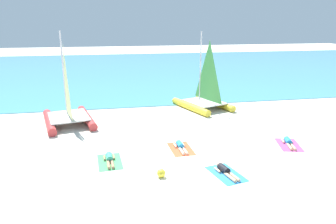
# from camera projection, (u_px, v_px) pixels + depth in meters

# --- Properties ---
(ground_plane) EXTENTS (120.00, 120.00, 0.00)m
(ground_plane) POSITION_uv_depth(u_px,v_px,m) (155.00, 108.00, 24.22)
(ground_plane) COLOR silver
(ocean_water) EXTENTS (120.00, 40.00, 0.05)m
(ocean_water) POSITION_uv_depth(u_px,v_px,m) (133.00, 69.00, 43.43)
(ocean_water) COLOR #4C9EB7
(ocean_water) RESTS_ON ground
(sailboat_yellow) EXTENTS (4.10, 5.05, 5.69)m
(sailboat_yellow) POSITION_uv_depth(u_px,v_px,m) (204.00, 97.00, 23.92)
(sailboat_yellow) COLOR yellow
(sailboat_yellow) RESTS_ON ground
(sailboat_red) EXTENTS (3.79, 5.00, 5.83)m
(sailboat_red) POSITION_uv_depth(u_px,v_px,m) (68.00, 111.00, 20.26)
(sailboat_red) COLOR #CC3838
(sailboat_red) RESTS_ON ground
(towel_leftmost) EXTENTS (1.22, 1.97, 0.01)m
(towel_leftmost) POSITION_uv_depth(u_px,v_px,m) (110.00, 162.00, 15.02)
(towel_leftmost) COLOR #4CB266
(towel_leftmost) RESTS_ON ground
(sunbather_leftmost) EXTENTS (0.57, 1.57, 0.30)m
(sunbather_leftmost) POSITION_uv_depth(u_px,v_px,m) (110.00, 159.00, 15.04)
(sunbather_leftmost) COLOR #3FB28C
(sunbather_leftmost) RESTS_ON towel_leftmost
(towel_center_left) EXTENTS (1.17, 1.94, 0.01)m
(towel_center_left) POSITION_uv_depth(u_px,v_px,m) (181.00, 149.00, 16.53)
(towel_center_left) COLOR #EA5933
(towel_center_left) RESTS_ON ground
(sunbather_center_left) EXTENTS (0.56, 1.56, 0.30)m
(sunbather_center_left) POSITION_uv_depth(u_px,v_px,m) (181.00, 146.00, 16.55)
(sunbather_center_left) COLOR #268CCC
(sunbather_center_left) RESTS_ON towel_center_left
(towel_center_right) EXTENTS (1.48, 2.09, 0.01)m
(towel_center_right) POSITION_uv_depth(u_px,v_px,m) (226.00, 174.00, 13.84)
(towel_center_right) COLOR #338CD8
(towel_center_right) RESTS_ON ground
(sunbather_center_right) EXTENTS (0.72, 1.56, 0.30)m
(sunbather_center_right) POSITION_uv_depth(u_px,v_px,m) (225.00, 171.00, 13.86)
(sunbather_center_right) COLOR black
(sunbather_center_right) RESTS_ON towel_center_right
(towel_rightmost) EXTENTS (1.56, 2.12, 0.01)m
(towel_rightmost) POSITION_uv_depth(u_px,v_px,m) (289.00, 145.00, 17.06)
(towel_rightmost) COLOR #D84C99
(towel_rightmost) RESTS_ON ground
(sunbather_rightmost) EXTENTS (0.79, 1.55, 0.30)m
(sunbather_rightmost) POSITION_uv_depth(u_px,v_px,m) (289.00, 142.00, 17.09)
(sunbather_rightmost) COLOR #268CCC
(sunbather_rightmost) RESTS_ON towel_rightmost
(beach_ball) EXTENTS (0.37, 0.37, 0.37)m
(beach_ball) POSITION_uv_depth(u_px,v_px,m) (161.00, 173.00, 13.52)
(beach_ball) COLOR yellow
(beach_ball) RESTS_ON ground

